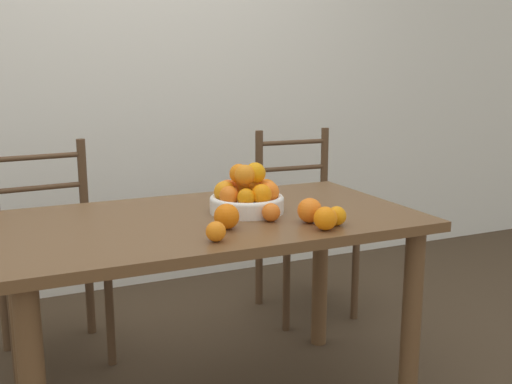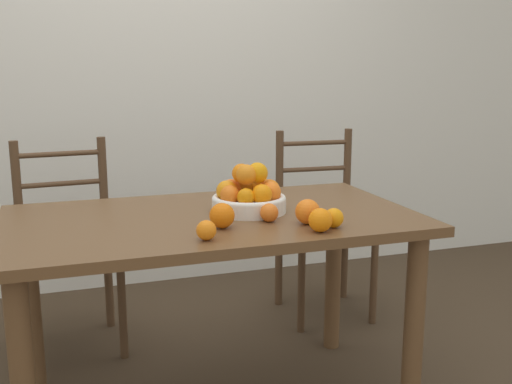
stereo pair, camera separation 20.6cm
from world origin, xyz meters
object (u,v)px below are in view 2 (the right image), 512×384
object	(u,v)px
orange_loose_1	(308,212)
orange_loose_3	(334,218)
orange_loose_0	(222,216)
orange_loose_5	(269,213)
chair_left	(68,249)
chair_right	(322,226)
fruit_bowl	(249,195)
orange_loose_4	(320,220)
orange_loose_2	(206,230)

from	to	relation	value
orange_loose_1	orange_loose_3	size ratio (longest dim) A/B	1.30
orange_loose_0	orange_loose_5	world-z (taller)	orange_loose_0
orange_loose_3	chair_left	distance (m)	1.34
chair_left	chair_right	size ratio (longest dim) A/B	1.00
fruit_bowl	orange_loose_1	bearing A→B (deg)	-59.64
orange_loose_5	orange_loose_4	bearing A→B (deg)	-57.14
fruit_bowl	orange_loose_1	xyz separation A→B (m)	(0.13, -0.23, -0.02)
orange_loose_4	orange_loose_5	distance (m)	0.20
orange_loose_2	orange_loose_5	size ratio (longest dim) A/B	0.98
orange_loose_4	chair_right	size ratio (longest dim) A/B	0.08
chair_right	orange_loose_3	bearing A→B (deg)	-110.05
chair_left	orange_loose_2	bearing A→B (deg)	-73.15
orange_loose_0	orange_loose_4	bearing A→B (deg)	-26.85
orange_loose_4	orange_loose_5	xyz separation A→B (m)	(-0.11, 0.17, -0.01)
fruit_bowl	orange_loose_5	distance (m)	0.16
orange_loose_0	chair_left	bearing A→B (deg)	118.01
orange_loose_3	orange_loose_5	xyz separation A→B (m)	(-0.17, 0.14, -0.00)
chair_left	chair_right	world-z (taller)	same
orange_loose_2	orange_loose_3	bearing A→B (deg)	1.36
fruit_bowl	orange_loose_5	world-z (taller)	fruit_bowl
chair_left	chair_right	distance (m)	1.25
chair_right	orange_loose_0	bearing A→B (deg)	-127.85
orange_loose_1	chair_left	world-z (taller)	chair_left
chair_left	orange_loose_3	bearing A→B (deg)	-55.03
chair_left	orange_loose_0	bearing A→B (deg)	-66.40
orange_loose_2	orange_loose_5	world-z (taller)	orange_loose_5
orange_loose_3	chair_left	bearing A→B (deg)	129.38
orange_loose_1	orange_loose_2	bearing A→B (deg)	-167.80
orange_loose_5	fruit_bowl	bearing A→B (deg)	97.35
orange_loose_2	chair_left	world-z (taller)	chair_left
orange_loose_1	chair_left	size ratio (longest dim) A/B	0.09
fruit_bowl	orange_loose_3	size ratio (longest dim) A/B	4.15
orange_loose_0	orange_loose_1	distance (m)	0.29
orange_loose_1	chair_right	xyz separation A→B (m)	(0.49, 0.93, -0.33)
fruit_bowl	orange_loose_1	distance (m)	0.26
orange_loose_2	fruit_bowl	bearing A→B (deg)	52.48
orange_loose_4	orange_loose_1	bearing A→B (deg)	89.38
orange_loose_0	chair_right	bearing A→B (deg)	49.05
orange_loose_2	orange_loose_5	bearing A→B (deg)	29.91
orange_loose_0	orange_loose_4	size ratio (longest dim) A/B	1.08
fruit_bowl	orange_loose_0	size ratio (longest dim) A/B	3.22
fruit_bowl	chair_right	distance (m)	1.01
orange_loose_2	orange_loose_5	xyz separation A→B (m)	(0.25, 0.15, 0.00)
orange_loose_0	chair_left	size ratio (longest dim) A/B	0.09
fruit_bowl	orange_loose_4	distance (m)	0.35
orange_loose_3	orange_loose_5	bearing A→B (deg)	142.05
orange_loose_0	orange_loose_2	distance (m)	0.14
fruit_bowl	orange_loose_0	world-z (taller)	fruit_bowl
orange_loose_4	fruit_bowl	bearing A→B (deg)	111.68
chair_left	chair_right	bearing A→B (deg)	-4.41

